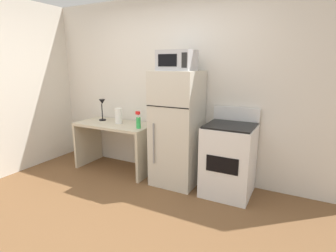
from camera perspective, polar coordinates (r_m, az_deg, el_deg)
name	(u,v)px	position (r m, az deg, el deg)	size (l,w,h in m)	color
ground_plane	(103,227)	(3.00, -13.97, -20.49)	(12.00, 12.00, 0.00)	brown
wall_back_white	(175,88)	(3.94, 1.58, 8.22)	(5.00, 0.10, 2.60)	silver
desk	(116,137)	(4.22, -11.29, -2.35)	(1.23, 0.61, 0.75)	beige
desk_lamp	(102,106)	(4.36, -14.12, 4.22)	(0.14, 0.12, 0.35)	black
spray_bottle	(138,122)	(3.76, -6.47, 0.95)	(0.06, 0.06, 0.25)	green
paper_towel_roll	(119,116)	(4.12, -10.69, 2.18)	(0.11, 0.11, 0.24)	white
refrigerator	(177,129)	(3.60, 1.98, -0.60)	(0.60, 0.62, 1.57)	beige
microwave	(177,60)	(3.48, 1.95, 14.08)	(0.46, 0.35, 0.26)	#B7B7BC
oven_range	(229,159)	(3.46, 13.06, -7.04)	(0.60, 0.61, 1.10)	white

